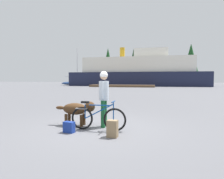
{
  "coord_description": "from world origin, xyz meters",
  "views": [
    {
      "loc": [
        1.93,
        -6.07,
        1.57
      ],
      "look_at": [
        0.14,
        1.59,
        1.15
      ],
      "focal_mm": 32.45,
      "sensor_mm": 36.0,
      "label": 1
    }
  ],
  "objects_px": {
    "ferry_boat": "(138,72)",
    "sailboat_moored": "(77,83)",
    "bicycle": "(98,118)",
    "backpack": "(112,129)",
    "dog": "(78,109)",
    "handbag_pannier": "(69,127)",
    "person_cyclist": "(104,93)"
  },
  "relations": [
    {
      "from": "person_cyclist",
      "to": "handbag_pannier",
      "type": "height_order",
      "value": "person_cyclist"
    },
    {
      "from": "bicycle",
      "to": "person_cyclist",
      "type": "height_order",
      "value": "person_cyclist"
    },
    {
      "from": "handbag_pannier",
      "to": "backpack",
      "type": "bearing_deg",
      "value": -6.96
    },
    {
      "from": "person_cyclist",
      "to": "ferry_boat",
      "type": "distance_m",
      "value": 39.13
    },
    {
      "from": "bicycle",
      "to": "ferry_boat",
      "type": "bearing_deg",
      "value": 93.98
    },
    {
      "from": "person_cyclist",
      "to": "handbag_pannier",
      "type": "relative_size",
      "value": 5.65
    },
    {
      "from": "bicycle",
      "to": "ferry_boat",
      "type": "distance_m",
      "value": 39.62
    },
    {
      "from": "person_cyclist",
      "to": "backpack",
      "type": "xyz_separation_m",
      "value": [
        0.53,
        -1.07,
        -0.87
      ]
    },
    {
      "from": "sailboat_moored",
      "to": "handbag_pannier",
      "type": "bearing_deg",
      "value": -67.47
    },
    {
      "from": "person_cyclist",
      "to": "dog",
      "type": "relative_size",
      "value": 1.29
    },
    {
      "from": "person_cyclist",
      "to": "sailboat_moored",
      "type": "relative_size",
      "value": 0.2
    },
    {
      "from": "backpack",
      "to": "sailboat_moored",
      "type": "height_order",
      "value": "sailboat_moored"
    },
    {
      "from": "bicycle",
      "to": "backpack",
      "type": "height_order",
      "value": "bicycle"
    },
    {
      "from": "dog",
      "to": "handbag_pannier",
      "type": "relative_size",
      "value": 4.38
    },
    {
      "from": "backpack",
      "to": "sailboat_moored",
      "type": "distance_m",
      "value": 44.05
    },
    {
      "from": "handbag_pannier",
      "to": "ferry_boat",
      "type": "bearing_deg",
      "value": 92.88
    },
    {
      "from": "person_cyclist",
      "to": "handbag_pannier",
      "type": "xyz_separation_m",
      "value": [
        -0.8,
        -0.91,
        -0.94
      ]
    },
    {
      "from": "bicycle",
      "to": "dog",
      "type": "xyz_separation_m",
      "value": [
        -0.85,
        0.48,
        0.17
      ]
    },
    {
      "from": "person_cyclist",
      "to": "dog",
      "type": "height_order",
      "value": "person_cyclist"
    },
    {
      "from": "person_cyclist",
      "to": "ferry_boat",
      "type": "relative_size",
      "value": 0.06
    },
    {
      "from": "dog",
      "to": "ferry_boat",
      "type": "relative_size",
      "value": 0.05
    },
    {
      "from": "handbag_pannier",
      "to": "ferry_boat",
      "type": "xyz_separation_m",
      "value": [
        -2.01,
        39.88,
        2.83
      ]
    },
    {
      "from": "sailboat_moored",
      "to": "bicycle",
      "type": "bearing_deg",
      "value": -66.34
    },
    {
      "from": "backpack",
      "to": "ferry_boat",
      "type": "distance_m",
      "value": 40.28
    },
    {
      "from": "person_cyclist",
      "to": "ferry_boat",
      "type": "bearing_deg",
      "value": 94.13
    },
    {
      "from": "handbag_pannier",
      "to": "sailboat_moored",
      "type": "xyz_separation_m",
      "value": [
        -16.62,
        40.06,
        0.33
      ]
    },
    {
      "from": "ferry_boat",
      "to": "sailboat_moored",
      "type": "bearing_deg",
      "value": 179.3
    },
    {
      "from": "sailboat_moored",
      "to": "dog",
      "type": "bearing_deg",
      "value": -67.14
    },
    {
      "from": "dog",
      "to": "person_cyclist",
      "type": "bearing_deg",
      "value": -0.79
    },
    {
      "from": "ferry_boat",
      "to": "bicycle",
      "type": "bearing_deg",
      "value": -86.02
    },
    {
      "from": "backpack",
      "to": "ferry_boat",
      "type": "height_order",
      "value": "ferry_boat"
    },
    {
      "from": "bicycle",
      "to": "backpack",
      "type": "bearing_deg",
      "value": -45.26
    }
  ]
}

